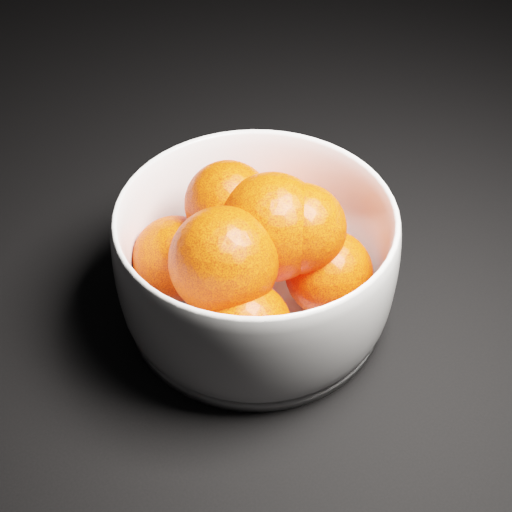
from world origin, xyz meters
TOP-DOWN VIEW (x-y plane):
  - bowl at (0.25, 0.10)m, footprint 0.25×0.25m
  - orange_pile at (0.25, 0.10)m, footprint 0.18×0.19m

SIDE VIEW (x-z plane):
  - bowl at x=0.25m, z-range 0.00..0.12m
  - orange_pile at x=0.25m, z-range 0.01..0.14m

